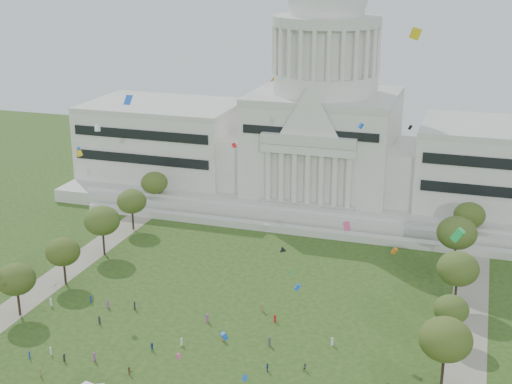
# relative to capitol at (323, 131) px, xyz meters

# --- Properties ---
(capitol) EXTENTS (160.00, 64.50, 91.30)m
(capitol) POSITION_rel_capitol_xyz_m (0.00, 0.00, 0.00)
(capitol) COLOR #B9B7AE
(capitol) RESTS_ON ground
(path_left) EXTENTS (8.00, 160.00, 0.04)m
(path_left) POSITION_rel_capitol_xyz_m (-48.00, -83.59, -22.28)
(path_left) COLOR gray
(path_left) RESTS_ON ground
(path_right) EXTENTS (8.00, 160.00, 0.04)m
(path_right) POSITION_rel_capitol_xyz_m (48.00, -83.59, -22.28)
(path_right) COLOR gray
(path_right) RESTS_ON ground
(row_tree_l_2) EXTENTS (8.42, 8.42, 11.97)m
(row_tree_l_2) POSITION_rel_capitol_xyz_m (-45.04, -96.29, -13.79)
(row_tree_l_2) COLOR black
(row_tree_l_2) RESTS_ON ground
(row_tree_r_2) EXTENTS (9.55, 9.55, 13.58)m
(row_tree_r_2) POSITION_rel_capitol_xyz_m (44.17, -96.15, -12.64)
(row_tree_r_2) COLOR black
(row_tree_r_2) RESTS_ON ground
(row_tree_l_3) EXTENTS (8.12, 8.12, 11.55)m
(row_tree_l_3) POSITION_rel_capitol_xyz_m (-44.09, -79.67, -14.09)
(row_tree_l_3) COLOR black
(row_tree_l_3) RESTS_ON ground
(row_tree_r_3) EXTENTS (7.01, 7.01, 9.98)m
(row_tree_r_3) POSITION_rel_capitol_xyz_m (44.40, -79.10, -15.21)
(row_tree_r_3) COLOR black
(row_tree_r_3) RESTS_ON ground
(row_tree_l_4) EXTENTS (9.29, 9.29, 13.21)m
(row_tree_l_4) POSITION_rel_capitol_xyz_m (-44.08, -61.17, -12.90)
(row_tree_l_4) COLOR black
(row_tree_l_4) RESTS_ON ground
(row_tree_r_4) EXTENTS (9.19, 9.19, 13.06)m
(row_tree_r_4) POSITION_rel_capitol_xyz_m (44.76, -63.55, -13.01)
(row_tree_r_4) COLOR black
(row_tree_r_4) RESTS_ON ground
(row_tree_l_5) EXTENTS (8.33, 8.33, 11.85)m
(row_tree_l_5) POSITION_rel_capitol_xyz_m (-45.22, -42.58, -13.88)
(row_tree_l_5) COLOR black
(row_tree_l_5) RESTS_ON ground
(row_tree_r_5) EXTENTS (9.82, 9.82, 13.96)m
(row_tree_r_5) POSITION_rel_capitol_xyz_m (43.49, -43.40, -12.37)
(row_tree_r_5) COLOR black
(row_tree_r_5) RESTS_ON ground
(row_tree_l_6) EXTENTS (8.19, 8.19, 11.64)m
(row_tree_l_6) POSITION_rel_capitol_xyz_m (-46.87, -24.45, -14.02)
(row_tree_l_6) COLOR black
(row_tree_l_6) RESTS_ON ground
(row_tree_r_6) EXTENTS (8.42, 8.42, 11.97)m
(row_tree_r_6) POSITION_rel_capitol_xyz_m (45.96, -25.46, -13.79)
(row_tree_r_6) COLOR black
(row_tree_r_6) RESTS_ON ground
(person_2) EXTENTS (0.87, 0.92, 1.62)m
(person_2) POSITION_rel_capitol_xyz_m (19.41, -98.70, -21.49)
(person_2) COLOR #4C4C51
(person_2) RESTS_ON ground
(person_5) EXTENTS (1.63, 1.39, 1.68)m
(person_5) POSITION_rel_capitol_xyz_m (-11.50, -109.98, -21.45)
(person_5) COLOR olive
(person_5) RESTS_ON ground
(person_8) EXTENTS (0.88, 0.63, 1.67)m
(person_8) POSITION_rel_capitol_xyz_m (-11.22, -100.83, -21.46)
(person_8) COLOR navy
(person_8) RESTS_ON ground
(person_10) EXTENTS (0.85, 1.15, 1.74)m
(person_10) POSITION_rel_capitol_xyz_m (12.71, -101.13, -21.42)
(person_10) COLOR navy
(person_10) RESTS_ON ground
(distant_crowd) EXTENTS (63.81, 41.09, 1.95)m
(distant_crowd) POSITION_rel_capitol_xyz_m (-11.29, -98.67, -21.41)
(distant_crowd) COLOR olive
(distant_crowd) RESTS_ON ground
(kite_swarm) EXTENTS (94.11, 100.64, 65.45)m
(kite_swarm) POSITION_rel_capitol_xyz_m (2.93, -103.48, 7.39)
(kite_swarm) COLOR black
(kite_swarm) RESTS_ON ground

